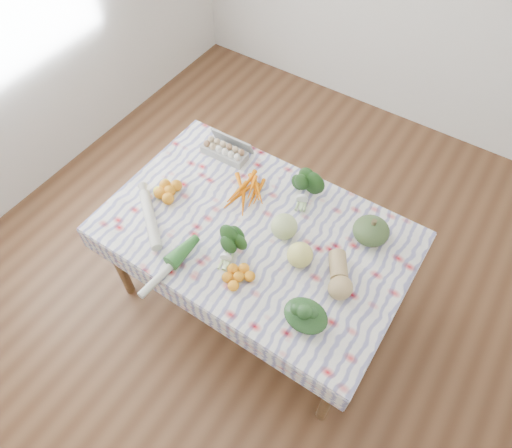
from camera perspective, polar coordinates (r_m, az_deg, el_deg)
name	(u,v)px	position (r m, az deg, el deg)	size (l,w,h in m)	color
ground	(256,295)	(3.14, 0.00, -8.85)	(4.50, 4.50, 0.00)	#51301B
dining_table	(256,239)	(2.56, 0.00, -1.87)	(1.60, 1.00, 0.75)	brown
tablecloth	(256,231)	(2.49, 0.00, -0.87)	(1.66, 1.06, 0.01)	white
egg_carton	(224,151)	(2.83, -4.00, 9.04)	(0.29, 0.12, 0.08)	#A3A39E
carrot_bunch	(247,193)	(2.63, -1.12, 3.95)	(0.23, 0.21, 0.04)	orange
kale_bunch	(304,188)	(2.59, 5.99, 4.55)	(0.18, 0.16, 0.16)	#1A3E14
kabocha_squash	(371,231)	(2.48, 14.19, -0.82)	(0.19, 0.19, 0.13)	#40592C
cabbage	(284,227)	(2.42, 3.54, -0.32)	(0.14, 0.14, 0.14)	#AEC079
butternut_squash	(340,275)	(2.31, 10.40, -6.25)	(0.12, 0.26, 0.12)	tan
orange_cluster	(169,191)	(2.66, -10.77, 4.07)	(0.22, 0.22, 0.07)	orange
broccoli	(228,248)	(2.36, -3.48, -2.98)	(0.15, 0.15, 0.11)	#1F4A19
mandarin_cluster	(239,276)	(2.30, -2.19, -6.57)	(0.19, 0.19, 0.06)	orange
grapefruit	(300,255)	(2.33, 5.52, -3.86)	(0.14, 0.14, 0.14)	#DDD667
spinach_bag	(306,316)	(2.20, 6.23, -11.31)	(0.22, 0.17, 0.10)	#193817
daikon	(150,219)	(2.56, -13.08, 0.59)	(0.06, 0.06, 0.41)	beige
leek	(169,268)	(2.38, -10.82, -5.36)	(0.04, 0.04, 0.41)	beige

